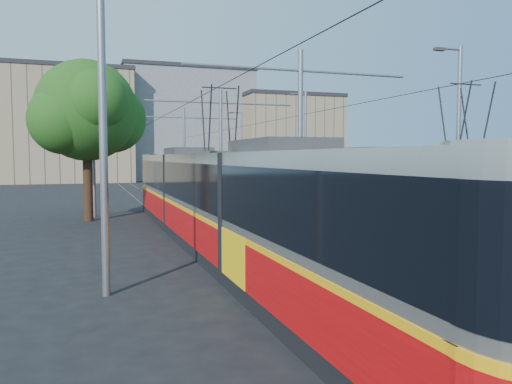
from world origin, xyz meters
name	(u,v)px	position (x,y,z in m)	size (l,w,h in m)	color
ground	(434,290)	(0.00, 0.00, 0.00)	(160.00, 160.00, 0.00)	black
platform	(235,211)	(0.00, 17.00, 0.15)	(4.00, 50.00, 0.30)	gray
tactile_strip_left	(210,209)	(-1.45, 17.00, 0.30)	(0.70, 50.00, 0.01)	gray
tactile_strip_right	(259,208)	(1.45, 17.00, 0.30)	(0.70, 50.00, 0.01)	gray
rails	(235,214)	(0.00, 17.00, 0.02)	(8.71, 70.00, 0.03)	gray
track_arrow	(371,355)	(-3.60, -3.00, 0.01)	(1.20, 5.00, 0.01)	silver
tram_left	(220,201)	(-3.60, 6.54, 1.71)	(2.43, 27.70, 5.50)	black
tram_right	(463,198)	(3.60, 3.20, 1.86)	(2.43, 27.78, 5.50)	black
catenary	(251,131)	(0.00, 14.15, 4.52)	(9.20, 70.00, 7.00)	gray
street_lamps	(217,141)	(0.00, 21.00, 4.18)	(15.18, 38.22, 8.00)	gray
shelter	(270,189)	(0.42, 12.50, 1.66)	(1.03, 1.33, 2.59)	black
tree	(93,113)	(-7.49, 16.59, 5.39)	(5.49, 5.07, 7.97)	#382314
building_left	(68,126)	(-10.00, 60.00, 7.25)	(16.32, 12.24, 14.48)	gray
building_centre	(184,125)	(6.00, 64.00, 7.89)	(18.36, 14.28, 15.76)	gray
building_right	(287,137)	(20.00, 58.00, 6.08)	(14.28, 10.20, 12.14)	gray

